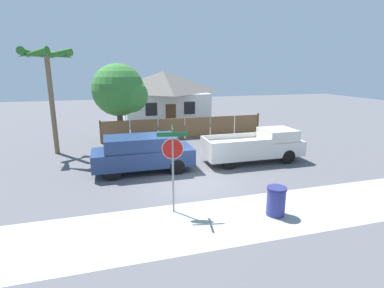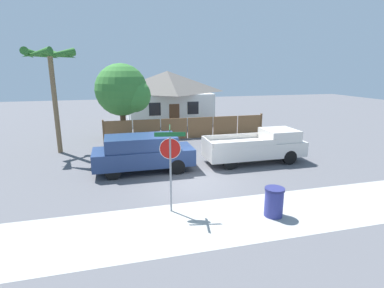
{
  "view_description": "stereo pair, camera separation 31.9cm",
  "coord_description": "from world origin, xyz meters",
  "px_view_note": "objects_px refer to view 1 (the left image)",
  "views": [
    {
      "loc": [
        -3.49,
        -12.16,
        4.97
      ],
      "look_at": [
        0.21,
        0.71,
        1.6
      ],
      "focal_mm": 28.0,
      "sensor_mm": 36.0,
      "label": 1
    },
    {
      "loc": [
        -3.18,
        -12.24,
        4.97
      ],
      "look_at": [
        0.21,
        0.71,
        1.6
      ],
      "focal_mm": 28.0,
      "sensor_mm": 36.0,
      "label": 2
    }
  ],
  "objects_px": {
    "palm_tree": "(47,63)",
    "trash_bin": "(276,201)",
    "house": "(164,95)",
    "oak_tree": "(121,91)",
    "stop_sign": "(173,155)",
    "orange_pickup": "(257,146)",
    "red_suv": "(142,153)"
  },
  "relations": [
    {
      "from": "orange_pickup",
      "to": "stop_sign",
      "type": "distance_m",
      "value": 7.43
    },
    {
      "from": "oak_tree",
      "to": "orange_pickup",
      "type": "distance_m",
      "value": 10.26
    },
    {
      "from": "red_suv",
      "to": "oak_tree",
      "type": "bearing_deg",
      "value": 94.13
    },
    {
      "from": "house",
      "to": "stop_sign",
      "type": "xyz_separation_m",
      "value": [
        -3.3,
        -18.99,
        -0.37
      ]
    },
    {
      "from": "orange_pickup",
      "to": "stop_sign",
      "type": "xyz_separation_m",
      "value": [
        -5.69,
        -4.62,
        1.24
      ]
    },
    {
      "from": "orange_pickup",
      "to": "stop_sign",
      "type": "height_order",
      "value": "stop_sign"
    },
    {
      "from": "stop_sign",
      "to": "orange_pickup",
      "type": "bearing_deg",
      "value": 49.7
    },
    {
      "from": "house",
      "to": "orange_pickup",
      "type": "xyz_separation_m",
      "value": [
        2.39,
        -14.37,
        -1.61
      ]
    },
    {
      "from": "red_suv",
      "to": "orange_pickup",
      "type": "xyz_separation_m",
      "value": [
        6.21,
        -0.0,
        -0.11
      ]
    },
    {
      "from": "house",
      "to": "oak_tree",
      "type": "xyz_separation_m",
      "value": [
        -4.32,
        -7.05,
        0.98
      ]
    },
    {
      "from": "red_suv",
      "to": "orange_pickup",
      "type": "relative_size",
      "value": 0.9
    },
    {
      "from": "stop_sign",
      "to": "house",
      "type": "bearing_deg",
      "value": 90.78
    },
    {
      "from": "oak_tree",
      "to": "trash_bin",
      "type": "relative_size",
      "value": 5.21
    },
    {
      "from": "house",
      "to": "stop_sign",
      "type": "height_order",
      "value": "house"
    },
    {
      "from": "house",
      "to": "trash_bin",
      "type": "distance_m",
      "value": 20.32
    },
    {
      "from": "house",
      "to": "stop_sign",
      "type": "relative_size",
      "value": 2.63
    },
    {
      "from": "palm_tree",
      "to": "trash_bin",
      "type": "relative_size",
      "value": 5.94
    },
    {
      "from": "oak_tree",
      "to": "stop_sign",
      "type": "distance_m",
      "value": 12.06
    },
    {
      "from": "red_suv",
      "to": "stop_sign",
      "type": "xyz_separation_m",
      "value": [
        0.52,
        -4.62,
        1.12
      ]
    },
    {
      "from": "house",
      "to": "palm_tree",
      "type": "relative_size",
      "value": 1.33
    },
    {
      "from": "stop_sign",
      "to": "trash_bin",
      "type": "height_order",
      "value": "stop_sign"
    },
    {
      "from": "palm_tree",
      "to": "stop_sign",
      "type": "height_order",
      "value": "palm_tree"
    },
    {
      "from": "palm_tree",
      "to": "trash_bin",
      "type": "bearing_deg",
      "value": -51.41
    },
    {
      "from": "palm_tree",
      "to": "orange_pickup",
      "type": "xyz_separation_m",
      "value": [
        10.79,
        -4.76,
        -4.4
      ]
    },
    {
      "from": "house",
      "to": "orange_pickup",
      "type": "distance_m",
      "value": 14.66
    },
    {
      "from": "orange_pickup",
      "to": "stop_sign",
      "type": "relative_size",
      "value": 1.76
    },
    {
      "from": "oak_tree",
      "to": "orange_pickup",
      "type": "relative_size",
      "value": 0.99
    },
    {
      "from": "stop_sign",
      "to": "palm_tree",
      "type": "bearing_deg",
      "value": 129.2
    },
    {
      "from": "palm_tree",
      "to": "stop_sign",
      "type": "xyz_separation_m",
      "value": [
        5.1,
        -9.38,
        -3.17
      ]
    },
    {
      "from": "oak_tree",
      "to": "orange_pickup",
      "type": "xyz_separation_m",
      "value": [
        6.71,
        -7.32,
        -2.58
      ]
    },
    {
      "from": "orange_pickup",
      "to": "oak_tree",
      "type": "bearing_deg",
      "value": 132.74
    },
    {
      "from": "house",
      "to": "palm_tree",
      "type": "distance_m",
      "value": 13.07
    }
  ]
}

